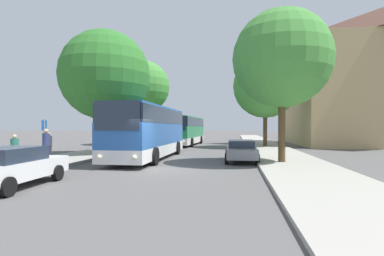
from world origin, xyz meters
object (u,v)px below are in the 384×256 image
at_px(bus_front, 149,131).
at_px(pedestrian_waiting_near, 46,146).
at_px(tree_left_far, 105,75).
at_px(bus_middle, 186,130).
at_px(tree_right_near, 265,86).
at_px(parked_car_right_near, 241,150).
at_px(tree_right_mid, 282,59).
at_px(parked_car_left_curb, 11,166).
at_px(pedestrian_waiting_far, 15,151).
at_px(bus_stop_sign, 44,135).
at_px(tree_left_near, 143,87).
at_px(pedestrian_walking_back, 49,145).

xyz_separation_m(bus_front, pedestrian_waiting_near, (-4.11, -5.00, -0.72)).
bearing_deg(tree_left_far, pedestrian_waiting_near, -91.10).
height_order(bus_middle, tree_right_near, tree_right_near).
distance_m(parked_car_right_near, pedestrian_waiting_near, 10.99).
bearing_deg(tree_right_mid, parked_car_left_curb, -142.18).
relative_size(pedestrian_waiting_near, tree_right_near, 0.20).
xyz_separation_m(parked_car_right_near, pedestrian_waiting_far, (-11.04, -5.33, 0.25)).
height_order(parked_car_left_curb, pedestrian_waiting_near, pedestrian_waiting_near).
relative_size(bus_middle, tree_right_near, 1.23).
relative_size(parked_car_left_curb, tree_right_near, 0.49).
distance_m(bus_middle, tree_left_far, 14.57).
bearing_deg(bus_front, bus_stop_sign, -144.38).
distance_m(tree_left_near, tree_right_near, 14.18).
height_order(bus_stop_sign, tree_right_mid, tree_right_mid).
relative_size(parked_car_right_near, pedestrian_waiting_far, 2.82).
bearing_deg(pedestrian_waiting_far, bus_stop_sign, -134.33).
relative_size(parked_car_left_curb, pedestrian_waiting_near, 2.42).
bearing_deg(bus_front, pedestrian_walking_back, -161.99).
bearing_deg(bus_stop_sign, bus_middle, 74.86).
distance_m(bus_stop_sign, tree_left_far, 7.16).
xyz_separation_m(bus_front, pedestrian_waiting_far, (-4.99, -6.16, -0.88)).
height_order(parked_car_left_curb, tree_left_near, tree_left_near).
bearing_deg(pedestrian_walking_back, tree_left_near, -161.10).
bearing_deg(tree_right_near, tree_left_near, 167.09).
relative_size(parked_car_right_near, tree_right_mid, 0.52).
bearing_deg(pedestrian_waiting_near, bus_front, 167.52).
bearing_deg(tree_right_mid, tree_left_near, 128.47).
bearing_deg(bus_stop_sign, tree_left_near, 89.91).
bearing_deg(bus_front, tree_right_near, 53.42).
distance_m(parked_car_right_near, tree_right_near, 14.06).
xyz_separation_m(parked_car_left_curb, tree_right_mid, (10.38, 8.06, 5.24)).
distance_m(pedestrian_walking_back, tree_right_mid, 15.14).
distance_m(tree_left_near, tree_left_far, 13.15).
xyz_separation_m(tree_right_near, tree_right_mid, (-0.42, -13.69, -0.30)).
xyz_separation_m(pedestrian_walking_back, tree_left_far, (2.00, 3.84, 5.04)).
height_order(bus_front, pedestrian_waiting_far, bus_front).
height_order(pedestrian_waiting_far, tree_right_near, tree_right_near).
distance_m(pedestrian_walking_back, tree_left_near, 17.94).
bearing_deg(pedestrian_walking_back, bus_middle, -177.27).
distance_m(bus_front, parked_car_right_near, 6.21).
relative_size(pedestrian_waiting_far, tree_left_near, 0.16).
bearing_deg(bus_front, pedestrian_waiting_far, -129.10).
bearing_deg(pedestrian_waiting_far, bus_middle, -150.32).
relative_size(bus_front, tree_left_near, 1.15).
xyz_separation_m(parked_car_right_near, pedestrian_walking_back, (-12.02, -1.12, 0.26)).
xyz_separation_m(bus_middle, tree_right_mid, (8.30, -17.13, 4.24)).
xyz_separation_m(parked_car_left_curb, tree_right_near, (10.80, 21.74, 5.54)).
relative_size(parked_car_right_near, pedestrian_walking_back, 2.79).
bearing_deg(parked_car_right_near, bus_stop_sign, 13.29).
bearing_deg(bus_middle, tree_right_mid, -62.11).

